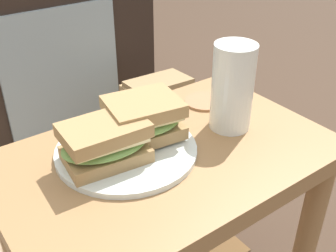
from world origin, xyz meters
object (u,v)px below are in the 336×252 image
at_px(sandwich_front, 105,142).
at_px(coaster, 204,101).
at_px(sandwich_back, 144,118).
at_px(plate, 126,150).
at_px(tv_cabinet, 5,66).
at_px(beer_glass, 233,89).
at_px(paper_bag, 159,123).

xyz_separation_m(sandwich_front, coaster, (0.26, 0.07, -0.04)).
bearing_deg(sandwich_back, plate, -166.48).
bearing_deg(tv_cabinet, sandwich_front, -95.76).
height_order(tv_cabinet, coaster, tv_cabinet).
relative_size(tv_cabinet, plate, 4.09).
bearing_deg(beer_glass, paper_bag, 69.28).
relative_size(tv_cabinet, sandwich_front, 6.49).
height_order(tv_cabinet, plate, tv_cabinet).
xyz_separation_m(plate, paper_bag, (0.39, 0.46, -0.31)).
xyz_separation_m(sandwich_back, coaster, (0.18, 0.05, -0.05)).
xyz_separation_m(tv_cabinet, sandwich_front, (-0.09, -0.92, 0.21)).
height_order(tv_cabinet, sandwich_back, tv_cabinet).
relative_size(sandwich_back, coaster, 1.73).
bearing_deg(coaster, sandwich_back, -164.77).
height_order(tv_cabinet, sandwich_front, tv_cabinet).
bearing_deg(paper_bag, tv_cabinet, 127.21).
height_order(plate, sandwich_front, sandwich_front).
bearing_deg(beer_glass, coaster, 76.82).
relative_size(tv_cabinet, sandwich_back, 6.84).
bearing_deg(sandwich_back, tv_cabinet, 89.49).
relative_size(sandwich_front, sandwich_back, 1.05).
bearing_deg(beer_glass, sandwich_back, 162.06).
relative_size(sandwich_back, beer_glass, 0.89).
distance_m(plate, paper_bag, 0.68).
relative_size(plate, paper_bag, 0.75).
height_order(beer_glass, coaster, beer_glass).
xyz_separation_m(tv_cabinet, beer_glass, (0.15, -0.95, 0.25)).
xyz_separation_m(beer_glass, paper_bag, (0.19, 0.50, -0.38)).
height_order(sandwich_back, beer_glass, beer_glass).
bearing_deg(coaster, tv_cabinet, 101.31).
height_order(sandwich_front, coaster, sandwich_front).
xyz_separation_m(beer_glass, coaster, (0.02, 0.10, -0.07)).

